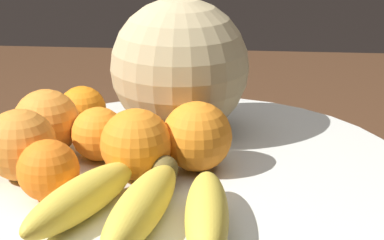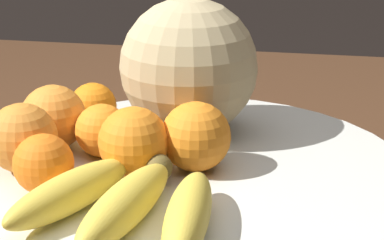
{
  "view_description": "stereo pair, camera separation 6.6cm",
  "coord_description": "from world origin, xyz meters",
  "px_view_note": "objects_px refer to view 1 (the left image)",
  "views": [
    {
      "loc": [
        0.07,
        -0.67,
        1.0
      ],
      "look_at": [
        0.02,
        -0.06,
        0.77
      ],
      "focal_mm": 60.0,
      "sensor_mm": 36.0,
      "label": 1
    },
    {
      "loc": [
        0.14,
        -0.66,
        1.0
      ],
      "look_at": [
        0.02,
        -0.06,
        0.77
      ],
      "focal_mm": 60.0,
      "sensor_mm": 36.0,
      "label": 2
    }
  ],
  "objects_px": {
    "orange_front_right": "(46,122)",
    "orange_back_left": "(136,144)",
    "fruit_bowl": "(192,171)",
    "banana_bunch": "(143,205)",
    "orange_mid_center": "(48,170)",
    "orange_front_left": "(20,145)",
    "kitchen_table": "(178,219)",
    "melon": "(181,67)",
    "orange_top_small": "(82,110)",
    "orange_side_extra": "(99,134)",
    "orange_back_right": "(197,136)"
  },
  "relations": [
    {
      "from": "orange_front_right",
      "to": "orange_top_small",
      "type": "xyz_separation_m",
      "value": [
        0.02,
        0.07,
        -0.01
      ]
    },
    {
      "from": "orange_side_extra",
      "to": "orange_front_left",
      "type": "bearing_deg",
      "value": -141.6
    },
    {
      "from": "orange_front_left",
      "to": "orange_back_left",
      "type": "xyz_separation_m",
      "value": [
        0.11,
        0.01,
        -0.0
      ]
    },
    {
      "from": "kitchen_table",
      "to": "orange_top_small",
      "type": "xyz_separation_m",
      "value": [
        -0.11,
        0.03,
        0.13
      ]
    },
    {
      "from": "orange_mid_center",
      "to": "banana_bunch",
      "type": "bearing_deg",
      "value": -24.26
    },
    {
      "from": "banana_bunch",
      "to": "orange_front_right",
      "type": "height_order",
      "value": "orange_front_right"
    },
    {
      "from": "orange_back_right",
      "to": "kitchen_table",
      "type": "bearing_deg",
      "value": 112.54
    },
    {
      "from": "melon",
      "to": "kitchen_table",
      "type": "bearing_deg",
      "value": -91.64
    },
    {
      "from": "melon",
      "to": "orange_mid_center",
      "type": "bearing_deg",
      "value": -119.8
    },
    {
      "from": "orange_front_right",
      "to": "kitchen_table",
      "type": "bearing_deg",
      "value": 15.95
    },
    {
      "from": "orange_front_right",
      "to": "orange_mid_center",
      "type": "distance_m",
      "value": 0.11
    },
    {
      "from": "orange_mid_center",
      "to": "orange_back_left",
      "type": "xyz_separation_m",
      "value": [
        0.07,
        0.05,
        0.01
      ]
    },
    {
      "from": "fruit_bowl",
      "to": "orange_back_left",
      "type": "relative_size",
      "value": 6.51
    },
    {
      "from": "banana_bunch",
      "to": "orange_mid_center",
      "type": "bearing_deg",
      "value": -103.58
    },
    {
      "from": "melon",
      "to": "orange_back_right",
      "type": "bearing_deg",
      "value": -75.65
    },
    {
      "from": "orange_front_left",
      "to": "orange_side_extra",
      "type": "relative_size",
      "value": 1.24
    },
    {
      "from": "fruit_bowl",
      "to": "banana_bunch",
      "type": "xyz_separation_m",
      "value": [
        -0.03,
        -0.13,
        0.03
      ]
    },
    {
      "from": "orange_mid_center",
      "to": "orange_top_small",
      "type": "xyz_separation_m",
      "value": [
        -0.01,
        0.17,
        -0.0
      ]
    },
    {
      "from": "melon",
      "to": "orange_back_left",
      "type": "height_order",
      "value": "melon"
    },
    {
      "from": "banana_bunch",
      "to": "orange_front_left",
      "type": "xyz_separation_m",
      "value": [
        -0.14,
        0.09,
        0.02
      ]
    },
    {
      "from": "orange_top_small",
      "to": "orange_side_extra",
      "type": "height_order",
      "value": "orange_side_extra"
    },
    {
      "from": "melon",
      "to": "orange_back_left",
      "type": "xyz_separation_m",
      "value": [
        -0.03,
        -0.13,
        -0.04
      ]
    },
    {
      "from": "fruit_bowl",
      "to": "orange_side_extra",
      "type": "height_order",
      "value": "orange_side_extra"
    },
    {
      "from": "kitchen_table",
      "to": "orange_mid_center",
      "type": "height_order",
      "value": "orange_mid_center"
    },
    {
      "from": "fruit_bowl",
      "to": "orange_front_right",
      "type": "height_order",
      "value": "orange_front_right"
    },
    {
      "from": "orange_front_right",
      "to": "orange_back_left",
      "type": "distance_m",
      "value": 0.12
    },
    {
      "from": "kitchen_table",
      "to": "orange_back_right",
      "type": "relative_size",
      "value": 21.62
    },
    {
      "from": "fruit_bowl",
      "to": "orange_front_left",
      "type": "distance_m",
      "value": 0.18
    },
    {
      "from": "orange_back_left",
      "to": "orange_side_extra",
      "type": "height_order",
      "value": "orange_back_left"
    },
    {
      "from": "orange_front_left",
      "to": "orange_back_left",
      "type": "bearing_deg",
      "value": 5.61
    },
    {
      "from": "orange_back_left",
      "to": "fruit_bowl",
      "type": "bearing_deg",
      "value": 33.71
    },
    {
      "from": "orange_back_right",
      "to": "orange_mid_center",
      "type": "bearing_deg",
      "value": -149.22
    },
    {
      "from": "banana_bunch",
      "to": "orange_back_right",
      "type": "distance_m",
      "value": 0.13
    },
    {
      "from": "orange_front_right",
      "to": "orange_back_right",
      "type": "xyz_separation_m",
      "value": [
        0.17,
        -0.03,
        0.0
      ]
    },
    {
      "from": "orange_back_left",
      "to": "orange_side_extra",
      "type": "bearing_deg",
      "value": 138.67
    },
    {
      "from": "banana_bunch",
      "to": "orange_front_right",
      "type": "bearing_deg",
      "value": -128.65
    },
    {
      "from": "melon",
      "to": "orange_front_right",
      "type": "distance_m",
      "value": 0.16
    },
    {
      "from": "kitchen_table",
      "to": "orange_mid_center",
      "type": "bearing_deg",
      "value": -125.5
    },
    {
      "from": "fruit_bowl",
      "to": "melon",
      "type": "relative_size",
      "value": 2.91
    },
    {
      "from": "kitchen_table",
      "to": "orange_top_small",
      "type": "height_order",
      "value": "orange_top_small"
    },
    {
      "from": "melon",
      "to": "orange_mid_center",
      "type": "xyz_separation_m",
      "value": [
        -0.11,
        -0.18,
        -0.05
      ]
    },
    {
      "from": "fruit_bowl",
      "to": "orange_front_right",
      "type": "xyz_separation_m",
      "value": [
        -0.16,
        0.02,
        0.04
      ]
    },
    {
      "from": "kitchen_table",
      "to": "orange_back_left",
      "type": "height_order",
      "value": "orange_back_left"
    },
    {
      "from": "melon",
      "to": "orange_mid_center",
      "type": "height_order",
      "value": "melon"
    },
    {
      "from": "orange_front_right",
      "to": "orange_side_extra",
      "type": "height_order",
      "value": "orange_front_right"
    },
    {
      "from": "banana_bunch",
      "to": "orange_back_left",
      "type": "relative_size",
      "value": 2.54
    },
    {
      "from": "orange_back_right",
      "to": "orange_front_left",
      "type": "bearing_deg",
      "value": -168.08
    },
    {
      "from": "orange_top_small",
      "to": "orange_front_right",
      "type": "bearing_deg",
      "value": -109.19
    },
    {
      "from": "orange_front_left",
      "to": "orange_mid_center",
      "type": "bearing_deg",
      "value": -46.41
    },
    {
      "from": "orange_mid_center",
      "to": "orange_back_left",
      "type": "relative_size",
      "value": 0.81
    }
  ]
}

